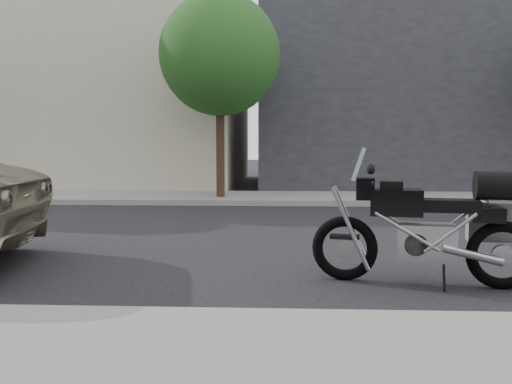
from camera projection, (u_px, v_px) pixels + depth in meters
The scene contains 6 objects.
ground at pixel (298, 241), 8.30m from camera, with size 120.00×120.00×0.00m, color black.
far_sidewalk at pixel (290, 198), 14.76m from camera, with size 44.00×3.00×0.15m, color gray.
far_building_dark at pixel (452, 102), 21.11m from camera, with size 16.00×11.00×7.00m.
far_building_cream at pixel (81, 92), 21.79m from camera, with size 14.00×11.00×8.00m.
street_tree_mid at pixel (220, 55), 14.00m from camera, with size 3.40×3.40×5.70m.
motorcycle at pixel (436, 226), 5.58m from camera, with size 2.44×0.86×1.55m.
Camera 1 is at (0.33, 8.22, 1.53)m, focal length 35.00 mm.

